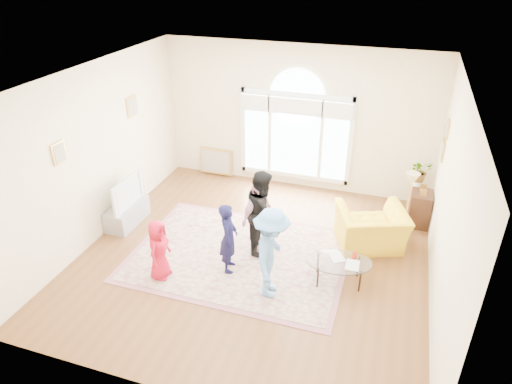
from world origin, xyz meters
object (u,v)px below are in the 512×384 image
(tv_console, at_px, (127,214))
(television, at_px, (124,191))
(area_rug, at_px, (239,256))
(coffee_table, at_px, (339,262))
(armchair, at_px, (371,228))

(tv_console, height_order, television, television)
(area_rug, distance_m, tv_console, 2.54)
(tv_console, distance_m, coffee_table, 4.34)
(television, xyz_separation_m, armchair, (4.68, 0.70, -0.34))
(area_rug, xyz_separation_m, tv_console, (-2.51, 0.35, 0.20))
(area_rug, height_order, coffee_table, coffee_table)
(tv_console, bearing_deg, coffee_table, -6.86)
(coffee_table, xyz_separation_m, armchair, (0.38, 1.21, -0.02))
(coffee_table, bearing_deg, television, 161.85)
(television, bearing_deg, tv_console, 180.00)
(area_rug, distance_m, coffee_table, 1.84)
(television, xyz_separation_m, coffee_table, (4.29, -0.52, -0.32))
(television, distance_m, coffee_table, 4.34)
(coffee_table, bearing_deg, tv_console, 161.86)
(area_rug, height_order, tv_console, tv_console)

